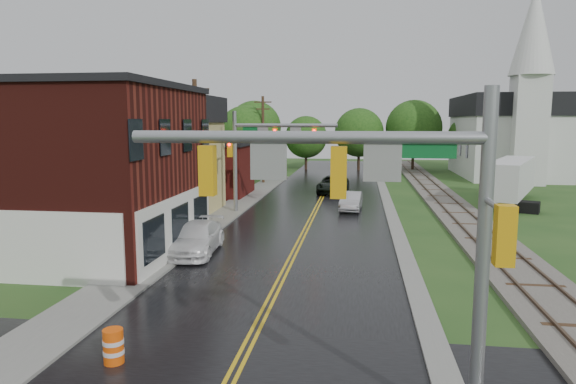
% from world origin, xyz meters
% --- Properties ---
extents(main_road, '(10.00, 90.00, 0.02)m').
position_xyz_m(main_road, '(0.00, 30.00, 0.00)').
color(main_road, black).
rests_on(main_road, ground).
extents(curb_right, '(0.80, 70.00, 0.12)m').
position_xyz_m(curb_right, '(5.40, 35.00, 0.00)').
color(curb_right, gray).
rests_on(curb_right, ground).
extents(sidewalk_left, '(2.40, 50.00, 0.12)m').
position_xyz_m(sidewalk_left, '(-6.20, 25.00, 0.00)').
color(sidewalk_left, gray).
rests_on(sidewalk_left, ground).
extents(brick_building, '(14.30, 10.30, 8.30)m').
position_xyz_m(brick_building, '(-12.48, 15.00, 4.15)').
color(brick_building, '#47140F').
rests_on(brick_building, ground).
extents(yellow_house, '(8.00, 7.00, 6.40)m').
position_xyz_m(yellow_house, '(-11.00, 26.00, 3.20)').
color(yellow_house, tan).
rests_on(yellow_house, ground).
extents(darkred_building, '(7.00, 6.00, 4.40)m').
position_xyz_m(darkred_building, '(-10.00, 35.00, 2.20)').
color(darkred_building, '#3F0F0C').
rests_on(darkred_building, ground).
extents(church, '(10.40, 18.40, 20.00)m').
position_xyz_m(church, '(20.00, 53.74, 5.83)').
color(church, silver).
rests_on(church, ground).
extents(railroad, '(3.20, 80.00, 0.30)m').
position_xyz_m(railroad, '(10.00, 35.00, 0.11)').
color(railroad, '#59544C').
rests_on(railroad, ground).
extents(traffic_signal_near, '(7.34, 0.30, 7.20)m').
position_xyz_m(traffic_signal_near, '(3.47, 2.00, 4.97)').
color(traffic_signal_near, gray).
rests_on(traffic_signal_near, ground).
extents(traffic_signal_far, '(7.34, 0.43, 7.20)m').
position_xyz_m(traffic_signal_far, '(-3.47, 27.00, 4.97)').
color(traffic_signal_far, gray).
rests_on(traffic_signal_far, ground).
extents(utility_pole_b, '(1.80, 0.28, 9.00)m').
position_xyz_m(utility_pole_b, '(-6.80, 22.00, 4.72)').
color(utility_pole_b, '#382616').
rests_on(utility_pole_b, ground).
extents(utility_pole_c, '(1.80, 0.28, 9.00)m').
position_xyz_m(utility_pole_c, '(-6.80, 44.00, 4.72)').
color(utility_pole_c, '#382616').
rests_on(utility_pole_c, ground).
extents(tree_left_a, '(6.80, 6.80, 8.67)m').
position_xyz_m(tree_left_a, '(-19.85, 21.90, 5.11)').
color(tree_left_a, black).
rests_on(tree_left_a, ground).
extents(tree_left_b, '(7.60, 7.60, 9.69)m').
position_xyz_m(tree_left_b, '(-17.85, 31.90, 5.72)').
color(tree_left_b, black).
rests_on(tree_left_b, ground).
extents(tree_left_c, '(6.00, 6.00, 7.65)m').
position_xyz_m(tree_left_c, '(-13.85, 39.90, 4.51)').
color(tree_left_c, black).
rests_on(tree_left_c, ground).
extents(tree_left_e, '(6.40, 6.40, 8.16)m').
position_xyz_m(tree_left_e, '(-8.85, 45.90, 4.81)').
color(tree_left_e, black).
rests_on(tree_left_e, ground).
extents(suv_dark, '(2.85, 5.67, 1.54)m').
position_xyz_m(suv_dark, '(0.80, 37.84, 0.77)').
color(suv_dark, black).
rests_on(suv_dark, ground).
extents(sedan_silver, '(1.70, 4.19, 1.35)m').
position_xyz_m(sedan_silver, '(2.57, 28.93, 0.68)').
color(sedan_silver, '#AAABAF').
rests_on(sedan_silver, ground).
extents(pickup_white, '(2.42, 5.27, 1.49)m').
position_xyz_m(pickup_white, '(-4.80, 15.56, 0.75)').
color(pickup_white, white).
rests_on(pickup_white, ground).
extents(semi_trailer, '(6.28, 10.74, 3.47)m').
position_xyz_m(semi_trailer, '(15.02, 33.76, 2.09)').
color(semi_trailer, black).
rests_on(semi_trailer, ground).
extents(construction_barrel, '(0.66, 0.66, 0.97)m').
position_xyz_m(construction_barrel, '(-3.36, 4.00, 0.48)').
color(construction_barrel, '#F0520A').
rests_on(construction_barrel, ground).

